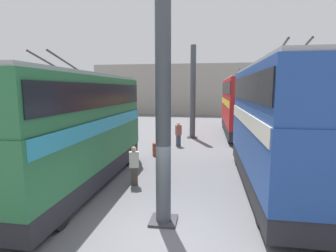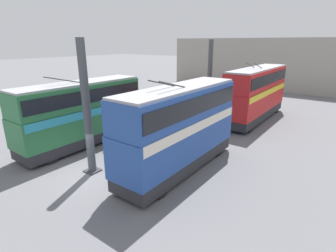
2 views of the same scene
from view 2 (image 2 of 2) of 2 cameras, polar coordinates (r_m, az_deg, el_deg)
ground_plane at (r=16.87m, az=-17.43°, el=-9.99°), size 240.00×240.00×0.00m
depot_back_wall at (r=46.04m, az=21.30°, el=12.29°), size 0.50×36.00×8.28m
support_column_near at (r=15.80m, az=-17.24°, el=3.01°), size 0.85×0.85×7.88m
support_column_far at (r=27.12m, az=8.99°, el=9.51°), size 0.85×0.85×7.88m
bus_left_near at (r=15.68m, az=2.58°, el=0.43°), size 9.63×2.54×5.83m
bus_left_far at (r=27.80m, az=18.75°, el=7.27°), size 11.24×2.54×5.87m
bus_right_near at (r=20.73m, az=-18.20°, el=3.32°), size 10.03×2.54×5.48m
person_aisle_midway at (r=25.03m, az=3.13°, el=2.33°), size 0.46×0.47×1.81m
person_by_right_row at (r=19.79m, az=-12.70°, el=-2.46°), size 0.35×0.47×1.74m
oil_drum at (r=23.53m, az=-2.95°, el=-0.11°), size 0.62×0.62×0.80m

